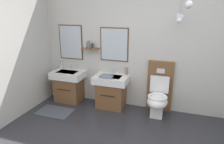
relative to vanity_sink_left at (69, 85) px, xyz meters
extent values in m
cube|color=beige|center=(1.75, 0.26, 0.90)|extent=(4.79, 0.12, 2.51)
cube|color=#4C301E|center=(0.00, 0.19, 0.90)|extent=(0.54, 0.02, 0.73)
cube|color=silver|center=(0.00, 0.18, 0.90)|extent=(0.50, 0.01, 0.69)
cube|color=#4C301E|center=(0.97, 0.19, 0.90)|extent=(0.58, 0.02, 0.67)
cube|color=silver|center=(0.97, 0.18, 0.90)|extent=(0.54, 0.01, 0.63)
cube|color=brown|center=(0.49, 0.12, 0.80)|extent=(0.36, 0.14, 0.02)
cylinder|color=silver|center=(0.37, 0.12, 0.86)|extent=(0.05, 0.05, 0.10)
cylinder|color=slate|center=(0.45, 0.11, 0.89)|extent=(0.05, 0.05, 0.14)
cylinder|color=#333338|center=(0.52, 0.13, 0.86)|extent=(0.05, 0.05, 0.09)
sphere|color=silver|center=(2.19, -0.06, 1.44)|extent=(0.11, 0.11, 0.11)
sphere|color=silver|center=(2.27, -0.29, 1.63)|extent=(0.12, 0.12, 0.12)
sphere|color=silver|center=(2.16, -0.06, 1.45)|extent=(0.11, 0.11, 0.11)
sphere|color=silver|center=(2.17, -0.23, 1.41)|extent=(0.09, 0.09, 0.09)
cube|color=#474C56|center=(0.00, -0.59, -0.35)|extent=(0.68, 0.44, 0.01)
cube|color=brown|center=(0.00, 0.00, -0.10)|extent=(0.55, 0.42, 0.52)
cube|color=#342214|center=(0.00, -0.21, -0.04)|extent=(0.30, 0.01, 0.02)
cube|color=white|center=(0.00, 0.00, 0.23)|extent=(0.68, 0.47, 0.15)
cube|color=silver|center=(0.00, -0.03, 0.29)|extent=(0.42, 0.26, 0.03)
cylinder|color=silver|center=(0.00, 0.19, 0.36)|extent=(0.03, 0.03, 0.11)
cylinder|color=silver|center=(0.00, 0.13, 0.41)|extent=(0.02, 0.11, 0.02)
cube|color=brown|center=(0.97, 0.00, -0.10)|extent=(0.55, 0.42, 0.52)
cube|color=#342214|center=(0.97, -0.21, -0.04)|extent=(0.30, 0.01, 0.02)
cube|color=white|center=(0.97, 0.00, 0.23)|extent=(0.68, 0.47, 0.15)
cube|color=silver|center=(0.97, -0.03, 0.29)|extent=(0.42, 0.26, 0.03)
cylinder|color=silver|center=(0.97, 0.19, 0.36)|extent=(0.03, 0.03, 0.11)
cylinder|color=silver|center=(0.97, 0.13, 0.41)|extent=(0.02, 0.11, 0.02)
cube|color=brown|center=(1.91, 0.18, 0.14)|extent=(0.48, 0.10, 1.00)
cube|color=silver|center=(1.91, 0.13, 0.46)|extent=(0.15, 0.01, 0.09)
cube|color=white|center=(1.91, -0.08, -0.19)|extent=(0.22, 0.30, 0.34)
ellipsoid|color=white|center=(1.91, -0.16, -0.04)|extent=(0.37, 0.46, 0.24)
torus|color=white|center=(1.91, -0.16, 0.05)|extent=(0.35, 0.35, 0.04)
cube|color=white|center=(1.91, 0.06, 0.21)|extent=(0.35, 0.03, 0.33)
cylinder|color=silver|center=(-0.26, 0.16, 0.35)|extent=(0.07, 0.07, 0.09)
cylinder|color=white|center=(-0.25, 0.16, 0.41)|extent=(0.04, 0.04, 0.16)
cube|color=white|center=(-0.23, 0.17, 0.49)|extent=(0.02, 0.02, 0.03)
cylinder|color=white|center=(-0.27, 0.18, 0.41)|extent=(0.02, 0.02, 0.17)
cube|color=white|center=(-0.26, 0.18, 0.49)|extent=(0.01, 0.02, 0.03)
cylinder|color=#33B266|center=(-0.27, 0.15, 0.41)|extent=(0.03, 0.02, 0.16)
cube|color=white|center=(-0.28, 0.14, 0.49)|extent=(0.02, 0.02, 0.03)
cylinder|color=gray|center=(1.24, 0.17, 0.38)|extent=(0.06, 0.06, 0.15)
cylinder|color=silver|center=(1.24, 0.17, 0.48)|extent=(0.02, 0.02, 0.04)
cube|color=gray|center=(0.93, -0.14, 0.33)|extent=(0.22, 0.16, 0.04)
camera|label=1|loc=(2.21, -3.63, 1.56)|focal=32.66mm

